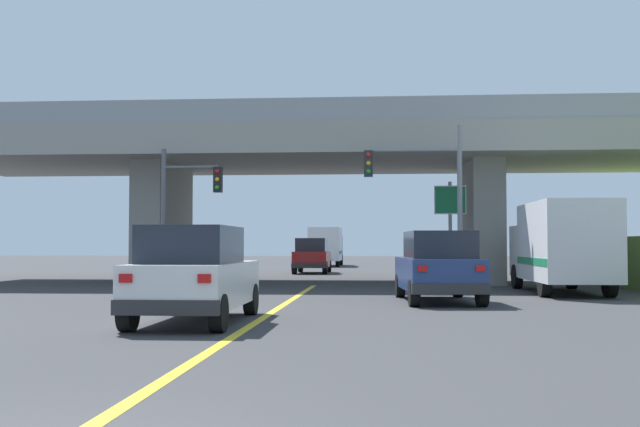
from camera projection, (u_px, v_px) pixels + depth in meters
ground at (320, 282)px, 33.76m from camera, size 160.00×160.00×0.00m
overpass_bridge at (320, 162)px, 33.98m from camera, size 33.45×9.35×7.28m
lane_divider_stripe at (270, 313)px, 18.38m from camera, size 0.20×25.25×0.01m
suv_lead at (195, 274)px, 16.13m from camera, size 1.99×4.82×2.02m
suv_crossing at (438, 266)px, 22.06m from camera, size 2.38×4.94×2.02m
box_truck at (561, 246)px, 26.00m from camera, size 2.33×7.01×3.03m
sedan_oncoming at (312, 256)px, 44.44m from camera, size 1.97×4.56×2.02m
traffic_signal_nearside at (428, 187)px, 27.85m from camera, size 3.54×0.36×5.98m
traffic_signal_farside at (183, 201)px, 28.99m from camera, size 2.33×0.36×5.27m
highway_sign at (450, 211)px, 31.12m from camera, size 1.29×0.17×4.20m
semi_truck_distant at (326, 246)px, 59.57m from camera, size 2.33×7.07×2.94m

